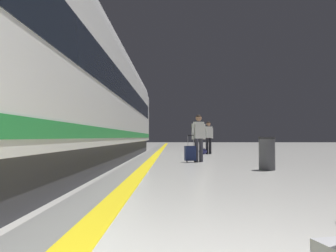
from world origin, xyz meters
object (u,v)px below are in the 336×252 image
(high_speed_train, at_px, (33,64))
(suitcase_near, at_px, (190,153))
(passenger_near, at_px, (199,134))
(passenger_mid, at_px, (208,135))
(duffel_bag_mid, at_px, (203,151))
(waste_bin, at_px, (267,153))

(high_speed_train, xyz_separation_m, suitcase_near, (3.68, 5.00, -2.18))
(passenger_near, bearing_deg, passenger_mid, 80.39)
(passenger_near, height_order, duffel_bag_mid, passenger_near)
(passenger_near, distance_m, waste_bin, 3.47)
(high_speed_train, height_order, waste_bin, high_speed_train)
(high_speed_train, xyz_separation_m, passenger_near, (4.00, 5.12, -1.50))
(duffel_bag_mid, bearing_deg, passenger_near, -96.69)
(passenger_mid, height_order, waste_bin, passenger_mid)
(suitcase_near, relative_size, passenger_mid, 0.56)
(duffel_bag_mid, distance_m, waste_bin, 8.68)
(high_speed_train, bearing_deg, passenger_near, 51.98)
(passenger_near, relative_size, duffel_bag_mid, 3.93)
(passenger_mid, xyz_separation_m, waste_bin, (0.66, -8.78, -0.56))
(passenger_mid, bearing_deg, duffel_bag_mid, -152.43)
(duffel_bag_mid, height_order, waste_bin, waste_bin)
(passenger_mid, bearing_deg, waste_bin, -85.68)
(suitcase_near, xyz_separation_m, waste_bin, (1.96, -2.89, 0.13))
(passenger_near, xyz_separation_m, passenger_mid, (0.98, 5.77, 0.01))
(duffel_bag_mid, bearing_deg, suitcase_near, -99.69)
(suitcase_near, bearing_deg, passenger_near, 20.92)
(waste_bin, bearing_deg, duffel_bag_mid, 96.51)
(passenger_near, height_order, suitcase_near, passenger_near)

